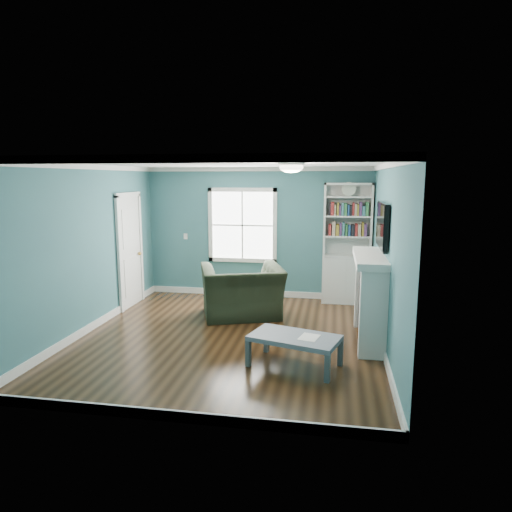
# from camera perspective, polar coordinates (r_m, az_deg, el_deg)

# --- Properties ---
(floor) EXTENTS (5.00, 5.00, 0.00)m
(floor) POSITION_cam_1_polar(r_m,az_deg,el_deg) (7.07, -3.32, -10.05)
(floor) COLOR black
(floor) RESTS_ON ground
(room_walls) EXTENTS (5.00, 5.00, 5.00)m
(room_walls) POSITION_cam_1_polar(r_m,az_deg,el_deg) (6.70, -3.45, 2.78)
(room_walls) COLOR #3C767B
(room_walls) RESTS_ON ground
(trim) EXTENTS (4.50, 5.00, 2.60)m
(trim) POSITION_cam_1_polar(r_m,az_deg,el_deg) (6.75, -3.42, -0.13)
(trim) COLOR white
(trim) RESTS_ON ground
(window) EXTENTS (1.40, 0.06, 1.50)m
(window) POSITION_cam_1_polar(r_m,az_deg,el_deg) (9.19, -1.71, 3.86)
(window) COLOR white
(window) RESTS_ON room_walls
(bookshelf) EXTENTS (0.90, 0.35, 2.31)m
(bookshelf) POSITION_cam_1_polar(r_m,az_deg,el_deg) (8.90, 11.24, 0.06)
(bookshelf) COLOR silver
(bookshelf) RESTS_ON ground
(fireplace) EXTENTS (0.44, 1.58, 1.30)m
(fireplace) POSITION_cam_1_polar(r_m,az_deg,el_deg) (6.92, 14.11, -5.25)
(fireplace) COLOR black
(fireplace) RESTS_ON ground
(tv) EXTENTS (0.06, 1.10, 0.65)m
(tv) POSITION_cam_1_polar(r_m,az_deg,el_deg) (6.74, 15.52, 3.71)
(tv) COLOR black
(tv) RESTS_ON fireplace
(door) EXTENTS (0.12, 0.98, 2.17)m
(door) POSITION_cam_1_polar(r_m,az_deg,el_deg) (8.82, -15.47, 0.79)
(door) COLOR silver
(door) RESTS_ON ground
(ceiling_fixture) EXTENTS (0.38, 0.38, 0.15)m
(ceiling_fixture) POSITION_cam_1_polar(r_m,az_deg,el_deg) (6.60, 4.44, 11.08)
(ceiling_fixture) COLOR white
(ceiling_fixture) RESTS_ON room_walls
(light_switch) EXTENTS (0.08, 0.01, 0.12)m
(light_switch) POSITION_cam_1_polar(r_m,az_deg,el_deg) (9.53, -8.80, 2.44)
(light_switch) COLOR white
(light_switch) RESTS_ON room_walls
(recliner) EXTENTS (1.57, 1.28, 1.19)m
(recliner) POSITION_cam_1_polar(r_m,az_deg,el_deg) (7.91, -1.78, -3.40)
(recliner) COLOR black
(recliner) RESTS_ON ground
(coffee_table) EXTENTS (1.24, 0.90, 0.40)m
(coffee_table) POSITION_cam_1_polar(r_m,az_deg,el_deg) (5.94, 4.84, -10.38)
(coffee_table) COLOR #464F54
(coffee_table) RESTS_ON ground
(paper_sheet) EXTENTS (0.29, 0.33, 0.00)m
(paper_sheet) POSITION_cam_1_polar(r_m,az_deg,el_deg) (5.88, 6.66, -10.05)
(paper_sheet) COLOR white
(paper_sheet) RESTS_ON coffee_table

